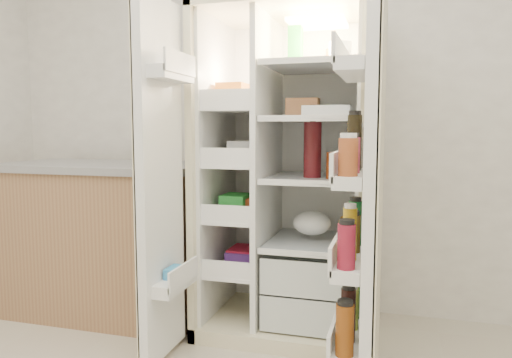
# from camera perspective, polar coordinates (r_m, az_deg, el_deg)

# --- Properties ---
(wall_back) EXTENTS (4.00, 0.02, 2.70)m
(wall_back) POSITION_cam_1_polar(r_m,az_deg,el_deg) (3.11, 4.52, 9.64)
(wall_back) COLOR white
(wall_back) RESTS_ON floor
(refrigerator) EXTENTS (0.92, 0.70, 1.80)m
(refrigerator) POSITION_cam_1_polar(r_m,az_deg,el_deg) (2.78, 4.24, -2.42)
(refrigerator) COLOR beige
(refrigerator) RESTS_ON floor
(freezer_door) EXTENTS (0.15, 0.40, 1.72)m
(freezer_door) POSITION_cam_1_polar(r_m,az_deg,el_deg) (2.37, -11.16, -0.41)
(freezer_door) COLOR white
(freezer_door) RESTS_ON floor
(fridge_door) EXTENTS (0.17, 0.58, 1.72)m
(fridge_door) POSITION_cam_1_polar(r_m,az_deg,el_deg) (2.02, 13.14, -2.27)
(fridge_door) COLOR white
(fridge_door) RESTS_ON floor
(kitchen_counter) EXTENTS (1.29, 0.69, 0.94)m
(kitchen_counter) POSITION_cam_1_polar(r_m,az_deg,el_deg) (3.19, -17.04, -6.59)
(kitchen_counter) COLOR #99744C
(kitchen_counter) RESTS_ON floor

